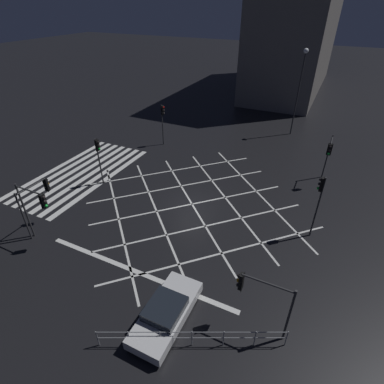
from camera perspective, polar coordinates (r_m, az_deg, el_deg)
ground_plane at (r=22.92m, az=0.00°, el=-2.32°), size 200.00×200.00×0.00m
road_markings at (r=25.99m, az=-14.53°, el=1.20°), size 18.76×23.41×0.01m
office_building at (r=56.12m, az=20.08°, el=29.61°), size 28.38×10.06×22.85m
traffic_light_nw_main at (r=26.66m, az=24.60°, el=6.99°), size 1.90×0.36×3.93m
traffic_light_se_main at (r=21.63m, az=-27.45°, el=-0.63°), size 2.43×0.36×3.55m
traffic_light_median_south at (r=25.19m, az=-17.38°, el=7.16°), size 0.36×0.39×4.04m
traffic_light_se_cross at (r=20.17m, az=-27.78°, el=-2.01°), size 0.36×2.38×4.04m
traffic_light_sw_cross at (r=31.58m, az=-5.59°, el=14.02°), size 0.36×0.39×4.24m
traffic_light_ne_cross at (r=14.11m, az=12.86°, el=-18.25°), size 0.36×2.53×3.36m
traffic_light_median_north at (r=19.81m, az=23.07°, el=-0.60°), size 0.36×0.39×4.45m
street_lamp_far at (r=35.31m, az=20.04°, el=19.82°), size 0.50×0.50×9.04m
waiting_car at (r=15.56m, az=-4.92°, el=-21.87°), size 4.48×1.85×1.23m
pedestrian_railing at (r=14.75m, az=-0.00°, el=-25.84°), size 3.71×7.66×1.05m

